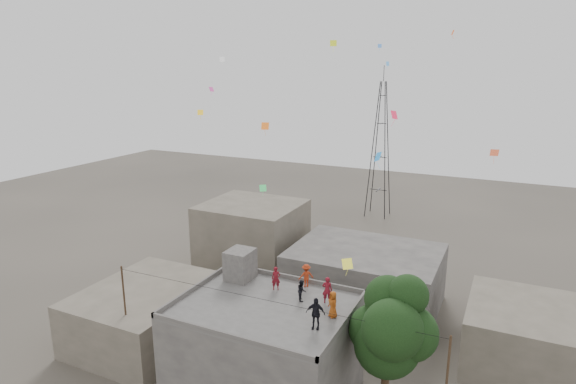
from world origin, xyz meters
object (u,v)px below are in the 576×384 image
Objects in this scene: transmission_tower at (380,150)px; person_dark_adult at (315,313)px; stair_head_box at (240,265)px; person_red_adult at (327,290)px; tree at (392,329)px.

transmission_tower reaches higher than person_dark_adult.
transmission_tower is (-0.80, 37.40, 1.97)m from stair_head_box.
stair_head_box is at bearing -20.14° from person_red_adult.
stair_head_box is 10.80m from tree.
person_red_adult is at bearing 162.54° from tree.
stair_head_box is at bearing -88.77° from transmission_tower.
tree is at bearing 13.77° from person_dark_adult.
person_red_adult is (7.17, -38.08, -2.15)m from transmission_tower.
person_red_adult is 0.93× the size of person_dark_adult.
tree is at bearing -10.74° from stair_head_box.
transmission_tower is at bearing -93.34° from person_red_adult.
transmission_tower is 12.17× the size of person_red_adult.
stair_head_box is 1.13× the size of person_dark_adult.
transmission_tower is 11.30× the size of person_dark_adult.
tree is at bearing -73.91° from transmission_tower.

